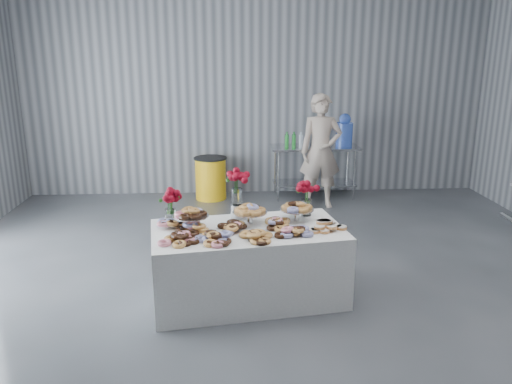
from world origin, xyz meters
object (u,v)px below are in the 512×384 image
trash_barrel (211,178)px  person (321,151)px  display_table (248,263)px  water_jug (344,131)px  prep_table (314,162)px

trash_barrel → person: bearing=-16.9°
trash_barrel → display_table: bearing=-82.5°
display_table → water_jug: bearing=63.6°
display_table → water_jug: (1.81, 3.66, 0.77)m
prep_table → water_jug: bearing=-0.0°
display_table → person: size_ratio=1.04×
prep_table → water_jug: size_ratio=2.71×
trash_barrel → prep_table: bearing=0.0°
prep_table → person: 0.62m
person → trash_barrel: person is taller
prep_table → person: bearing=-90.1°
prep_table → trash_barrel: bearing=-180.0°
prep_table → person: size_ratio=0.82×
water_jug → trash_barrel: water_jug is taller
water_jug → trash_barrel: size_ratio=0.77×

